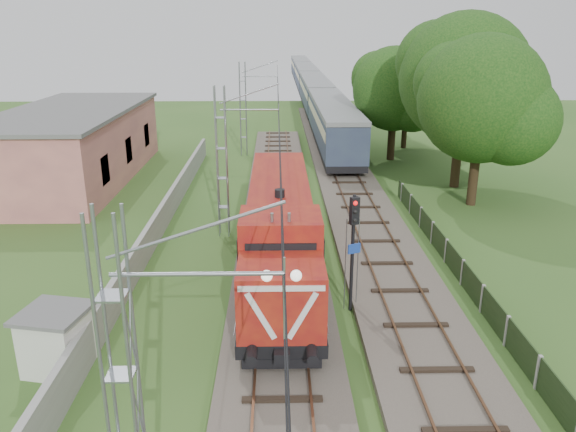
{
  "coord_description": "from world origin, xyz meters",
  "views": [
    {
      "loc": [
        -0.12,
        -16.83,
        10.84
      ],
      "look_at": [
        0.4,
        8.64,
        2.2
      ],
      "focal_mm": 35.0,
      "sensor_mm": 36.0,
      "label": 1
    }
  ],
  "objects_px": {
    "coach_rake": "(310,83)",
    "signal_post": "(353,233)",
    "locomotive": "(280,228)",
    "relay_hut": "(57,340)"
  },
  "relations": [
    {
      "from": "coach_rake",
      "to": "signal_post",
      "type": "xyz_separation_m",
      "value": [
        -2.2,
        -67.51,
        0.68
      ]
    },
    {
      "from": "coach_rake",
      "to": "signal_post",
      "type": "relative_size",
      "value": 19.87
    },
    {
      "from": "locomotive",
      "to": "coach_rake",
      "type": "distance_m",
      "value": 63.99
    },
    {
      "from": "signal_post",
      "to": "coach_rake",
      "type": "bearing_deg",
      "value": 88.13
    },
    {
      "from": "coach_rake",
      "to": "relay_hut",
      "type": "xyz_separation_m",
      "value": [
        -12.4,
        -71.25,
        -1.57
      ]
    },
    {
      "from": "coach_rake",
      "to": "relay_hut",
      "type": "bearing_deg",
      "value": -99.87
    },
    {
      "from": "signal_post",
      "to": "relay_hut",
      "type": "bearing_deg",
      "value": -159.86
    },
    {
      "from": "locomotive",
      "to": "signal_post",
      "type": "relative_size",
      "value": 3.51
    },
    {
      "from": "locomotive",
      "to": "signal_post",
      "type": "distance_m",
      "value": 4.78
    },
    {
      "from": "coach_rake",
      "to": "signal_post",
      "type": "distance_m",
      "value": 67.55
    }
  ]
}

